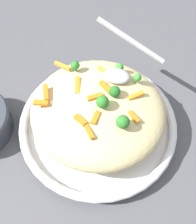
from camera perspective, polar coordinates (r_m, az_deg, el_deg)
name	(u,v)px	position (r m, az deg, el deg)	size (l,w,h in m)	color
ground_plane	(98,129)	(0.64, 0.00, -3.69)	(2.40, 2.40, 0.00)	#4C4C51
serving_bowl	(98,125)	(0.62, 0.00, -2.71)	(0.36, 0.36, 0.04)	silver
pasta_mound	(98,111)	(0.57, 0.00, 0.21)	(0.29, 0.27, 0.10)	#DBC689
carrot_piece_0	(106,87)	(0.54, 1.65, 5.29)	(0.03, 0.01, 0.01)	orange
carrot_piece_1	(77,85)	(0.55, -4.42, 5.72)	(0.04, 0.01, 0.01)	orange
carrot_piece_2	(62,66)	(0.59, -7.61, 9.75)	(0.04, 0.01, 0.01)	orange
carrot_piece_3	(96,118)	(0.51, -0.53, -1.19)	(0.03, 0.01, 0.01)	orange
carrot_piece_4	(95,96)	(0.53, -0.57, 3.52)	(0.03, 0.01, 0.01)	orange
carrot_piece_5	(108,73)	(0.57, 2.05, 8.31)	(0.04, 0.01, 0.01)	orange
carrot_piece_6	(80,120)	(0.51, -3.81, -1.72)	(0.03, 0.01, 0.01)	orange
carrot_piece_7	(136,96)	(0.54, 8.02, 3.45)	(0.04, 0.01, 0.01)	orange
carrot_piece_8	(88,131)	(0.50, -2.25, -4.09)	(0.03, 0.01, 0.01)	orange
carrot_piece_9	(134,117)	(0.52, 7.66, -1.04)	(0.03, 0.01, 0.01)	orange
carrot_piece_10	(46,92)	(0.55, -11.07, 4.12)	(0.04, 0.01, 0.01)	orange
carrot_piece_11	(41,103)	(0.54, -12.13, 1.94)	(0.03, 0.01, 0.01)	orange
broccoli_floret_0	(115,92)	(0.53, 3.59, 4.35)	(0.02, 0.02, 0.03)	#205B1C
broccoli_floret_1	(119,67)	(0.58, 4.60, 9.44)	(0.02, 0.02, 0.02)	#377928
broccoli_floret_2	(123,122)	(0.49, 5.33, -2.15)	(0.03, 0.03, 0.03)	#296820
broccoli_floret_3	(137,78)	(0.56, 8.40, 7.28)	(0.02, 0.02, 0.02)	#377928
broccoli_floret_4	(75,66)	(0.57, -4.89, 9.84)	(0.02, 0.02, 0.02)	#296820
broccoli_floret_5	(102,102)	(0.50, 0.96, 2.14)	(0.03, 0.03, 0.03)	#296820
serving_spoon	(122,63)	(0.57, 5.11, 10.43)	(0.16, 0.12, 0.08)	#B7B7BC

